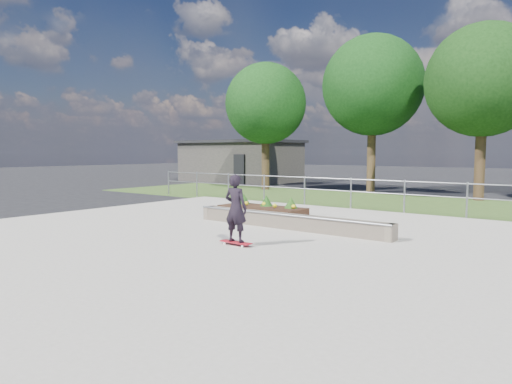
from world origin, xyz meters
The scene contains 11 objects.
ground centered at (0.00, 0.00, 0.00)m, with size 120.00×120.00×0.00m, color black.
grass_verge centered at (0.00, 11.00, 0.01)m, with size 30.00×8.00×0.02m, color #324D1E.
concrete_slab centered at (0.00, 0.00, 0.03)m, with size 15.00×15.00×0.06m, color #A09A8E.
fence centered at (0.00, 7.50, 0.77)m, with size 20.06×0.06×1.20m.
building centered at (-14.00, 18.00, 1.51)m, with size 8.40×5.40×3.00m.
tree_far_left centered at (-8.00, 13.00, 4.85)m, with size 4.55×4.55×7.15m.
tree_mid_left centered at (-2.50, 15.00, 5.61)m, with size 5.25×5.25×8.25m.
tree_mid_right centered at (3.00, 14.00, 5.23)m, with size 4.90×4.90×7.70m.
grind_ledge centered at (0.63, 2.37, 0.26)m, with size 6.00×0.44×0.43m.
planter_bed centered at (-1.71, 4.36, 0.24)m, with size 3.00×1.20×0.61m.
skateboarder centered at (0.97, -0.23, 0.89)m, with size 0.80×0.42×1.59m.
Camera 1 is at (7.47, -7.91, 2.14)m, focal length 32.00 mm.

